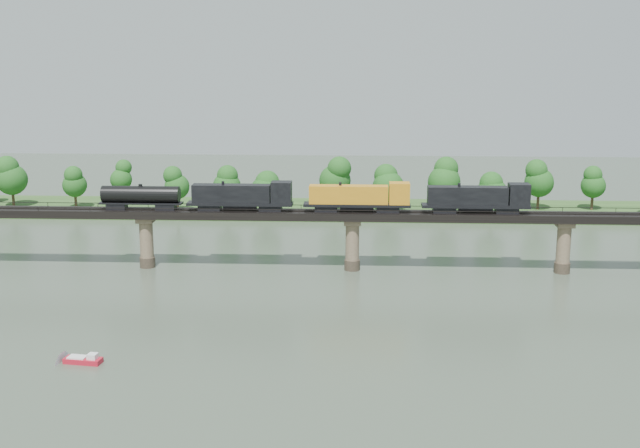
{
  "coord_description": "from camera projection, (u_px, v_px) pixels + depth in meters",
  "views": [
    {
      "loc": [
        1.32,
        -119.41,
        41.77
      ],
      "look_at": [
        -6.21,
        30.0,
        9.0
      ],
      "focal_mm": 45.0,
      "sensor_mm": 36.0,
      "label": 1
    }
  ],
  "objects": [
    {
      "name": "motorboat",
      "position": [
        84.0,
        360.0,
        108.76
      ],
      "size": [
        5.33,
        2.51,
        1.44
      ],
      "rotation": [
        0.0,
        0.0,
        -0.13
      ],
      "color": "red",
      "rests_on": "ground"
    },
    {
      "name": "bridge_superstructure",
      "position": [
        353.0,
        210.0,
        152.24
      ],
      "size": [
        220.0,
        4.9,
        0.75
      ],
      "color": "black",
      "rests_on": "bridge"
    },
    {
      "name": "far_treeline",
      "position": [
        322.0,
        182.0,
        202.57
      ],
      "size": [
        289.06,
        17.54,
        13.6
      ],
      "color": "#382619",
      "rests_on": "far_bank"
    },
    {
      "name": "freight_train",
      "position": [
        319.0,
        197.0,
        152.04
      ],
      "size": [
        81.91,
        3.19,
        5.64
      ],
      "color": "black",
      "rests_on": "bridge"
    },
    {
      "name": "bridge",
      "position": [
        352.0,
        242.0,
        153.6
      ],
      "size": [
        236.0,
        30.0,
        11.5
      ],
      "color": "#473A2D",
      "rests_on": "ground"
    },
    {
      "name": "far_bank",
      "position": [
        354.0,
        210.0,
        208.25
      ],
      "size": [
        300.0,
        24.0,
        1.6
      ],
      "primitive_type": "cube",
      "color": "#294B1E",
      "rests_on": "ground"
    },
    {
      "name": "ground",
      "position": [
        350.0,
        321.0,
        125.5
      ],
      "size": [
        400.0,
        400.0,
        0.0
      ],
      "primitive_type": "plane",
      "color": "#364335",
      "rests_on": "ground"
    }
  ]
}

